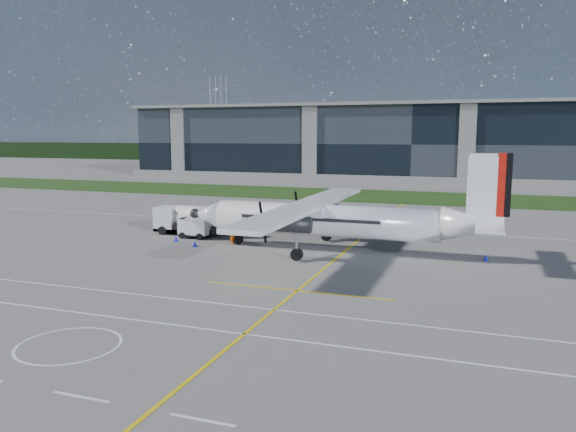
# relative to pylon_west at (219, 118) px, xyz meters

# --- Properties ---
(ground) EXTENTS (400.00, 400.00, 0.00)m
(ground) POSITION_rel_pylon_west_xyz_m (80.00, -110.00, -15.00)
(ground) COLOR slate
(ground) RESTS_ON ground
(grass_strip) EXTENTS (400.00, 18.00, 0.04)m
(grass_strip) POSITION_rel_pylon_west_xyz_m (80.00, -102.00, -14.98)
(grass_strip) COLOR #16390F
(grass_strip) RESTS_ON ground
(terminal_building) EXTENTS (120.00, 20.00, 15.00)m
(terminal_building) POSITION_rel_pylon_west_xyz_m (80.00, -70.00, -7.50)
(terminal_building) COLOR black
(terminal_building) RESTS_ON ground
(tree_line) EXTENTS (400.00, 6.00, 6.00)m
(tree_line) POSITION_rel_pylon_west_xyz_m (80.00, -10.00, -12.00)
(tree_line) COLOR black
(tree_line) RESTS_ON ground
(pylon_west) EXTENTS (9.00, 4.60, 30.00)m
(pylon_west) POSITION_rel_pylon_west_xyz_m (0.00, 0.00, 0.00)
(pylon_west) COLOR gray
(pylon_west) RESTS_ON ground
(yellow_taxiway_centerline) EXTENTS (0.20, 70.00, 0.01)m
(yellow_taxiway_centerline) POSITION_rel_pylon_west_xyz_m (83.00, -140.00, -14.99)
(yellow_taxiway_centerline) COLOR yellow
(yellow_taxiway_centerline) RESTS_ON ground
(white_lane_line) EXTENTS (90.00, 0.15, 0.01)m
(white_lane_line) POSITION_rel_pylon_west_xyz_m (80.00, -164.00, -14.99)
(white_lane_line) COLOR white
(white_lane_line) RESTS_ON ground
(turboprop_aircraft) EXTENTS (26.35, 27.33, 8.20)m
(turboprop_aircraft) POSITION_rel_pylon_west_xyz_m (82.26, -143.94, -10.90)
(turboprop_aircraft) COLOR white
(turboprop_aircraft) RESTS_ON ground
(fuel_tanker_truck) EXTENTS (7.40, 2.41, 2.78)m
(fuel_tanker_truck) POSITION_rel_pylon_west_xyz_m (66.66, -141.01, -13.61)
(fuel_tanker_truck) COLOR silver
(fuel_tanker_truck) RESTS_ON ground
(baggage_tug) EXTENTS (2.98, 1.79, 1.79)m
(baggage_tug) POSITION_rel_pylon_west_xyz_m (68.40, -142.38, -14.11)
(baggage_tug) COLOR silver
(baggage_tug) RESTS_ON ground
(ground_crew_person) EXTENTS (0.77, 0.96, 2.08)m
(ground_crew_person) POSITION_rel_pylon_west_xyz_m (73.08, -144.13, -13.96)
(ground_crew_person) COLOR #F25907
(ground_crew_person) RESTS_ON ground
(safety_cone_tail) EXTENTS (0.36, 0.36, 0.50)m
(safety_cone_tail) POSITION_rel_pylon_west_xyz_m (93.91, -143.43, -14.75)
(safety_cone_tail) COLOR #0E14F0
(safety_cone_tail) RESTS_ON ground
(safety_cone_nose_port) EXTENTS (0.36, 0.36, 0.50)m
(safety_cone_nose_port) POSITION_rel_pylon_west_xyz_m (70.38, -146.06, -14.75)
(safety_cone_nose_port) COLOR #0E14F0
(safety_cone_nose_port) RESTS_ON ground
(safety_cone_fwd) EXTENTS (0.36, 0.36, 0.50)m
(safety_cone_fwd) POSITION_rel_pylon_west_xyz_m (67.62, -144.50, -14.75)
(safety_cone_fwd) COLOR #0E14F0
(safety_cone_fwd) RESTS_ON ground
(safety_cone_nose_stbd) EXTENTS (0.36, 0.36, 0.50)m
(safety_cone_nose_stbd) POSITION_rel_pylon_west_xyz_m (69.57, -141.92, -14.75)
(safety_cone_nose_stbd) COLOR #0E14F0
(safety_cone_nose_stbd) RESTS_ON ground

